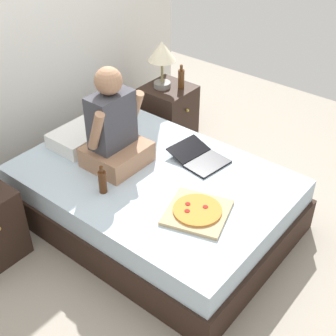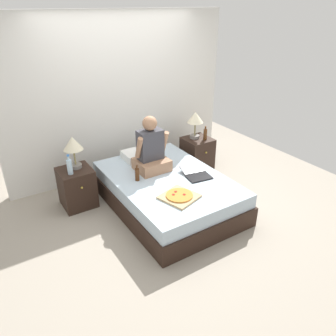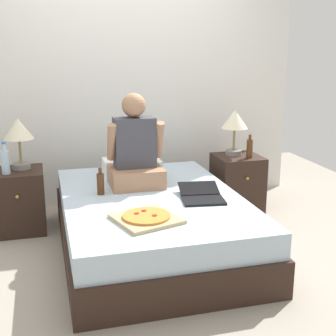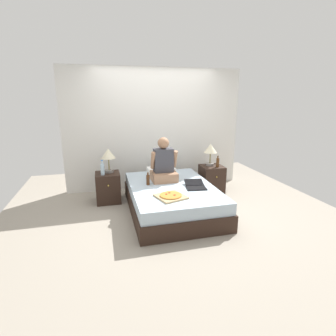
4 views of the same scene
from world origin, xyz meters
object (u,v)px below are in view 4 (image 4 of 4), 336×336
Objects in this scene: lamp_on_right_nightstand at (210,150)px; beer_bottle at (218,162)px; person_seated at (164,165)px; beer_bottle_on_bed at (148,180)px; nightstand_left at (108,187)px; laptop at (195,186)px; nightstand_right at (212,179)px; lamp_on_left_nightstand at (108,155)px; bed at (172,198)px; water_bottle at (103,169)px; pizza_box at (171,196)px.

lamp_on_right_nightstand reaches higher than beer_bottle.
lamp_on_right_nightstand is 1.17m from person_seated.
beer_bottle_on_bed is (-0.32, -0.18, -0.20)m from person_seated.
beer_bottle_on_bed is (-1.40, -0.61, -0.33)m from lamp_on_right_nightstand.
beer_bottle is 0.29× the size of person_seated.
nightstand_left is at bearing 159.03° from person_seated.
nightstand_right is at bearing 52.06° from laptop.
nightstand_left is at bearing 177.35° from beer_bottle.
lamp_on_left_nightstand is 2.14m from nightstand_right.
nightstand_left reaches higher than bed.
water_bottle is 0.55× the size of pizza_box.
beer_bottle is 1.10m from laptop.
person_seated reaches higher than pizza_box.
bed is 3.66× the size of nightstand_right.
person_seated reaches higher than nightstand_right.
pizza_box is at bearing -49.33° from water_bottle.
water_bottle is 2.15m from lamp_on_right_nightstand.
laptop is at bearing -49.82° from person_seated.
nightstand_right is 0.39m from beer_bottle.
pizza_box is (0.97, -1.13, -0.19)m from water_bottle.
nightstand_right is at bearing 125.01° from beer_bottle.
bed is at bearing 73.17° from pizza_box.
beer_bottle is (1.11, 0.60, 0.43)m from bed.
lamp_on_left_nightstand is 1.58m from pizza_box.
water_bottle reaches higher than laptop.
water_bottle is 0.50× the size of nightstand_right.
person_seated is at bearing 101.23° from bed.
beer_bottle is (0.07, -0.10, 0.37)m from nightstand_right.
lamp_on_right_nightstand is at bearing 120.93° from nightstand_right.
nightstand_left is 1.22× the size of laptop.
pizza_box is at bearing -132.78° from lamp_on_right_nightstand.
lamp_on_left_nightstand is (-1.00, 0.75, 0.66)m from bed.
beer_bottle is at bearing -0.26° from water_bottle.
person_seated reaches higher than beer_bottle_on_bed.
nightstand_left is 0.91m from beer_bottle_on_bed.
nightstand_right reaches higher than laptop.
pizza_box is at bearing -106.83° from bed.
person_seated is (-1.11, -0.38, 0.47)m from nightstand_right.
beer_bottle is at bearing 17.04° from beer_bottle_on_bed.
beer_bottle is (0.10, -0.15, -0.23)m from lamp_on_right_nightstand.
bed is 3.66× the size of nightstand_left.
person_seated is (-0.06, 0.32, 0.52)m from bed.
lamp_on_left_nightstand is at bearing 143.36° from bed.
lamp_on_right_nightstand reaches higher than beer_bottle_on_bed.
laptop is 0.91× the size of pizza_box.
nightstand_right is at bearing -1.40° from lamp_on_left_nightstand.
lamp_on_right_nightstand is (2.06, 0.05, 0.60)m from nightstand_left.
lamp_on_right_nightstand is (2.02, 0.00, 0.00)m from lamp_on_left_nightstand.
person_seated is (0.98, -0.38, 0.47)m from nightstand_left.
lamp_on_right_nightstand reaches higher than bed.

